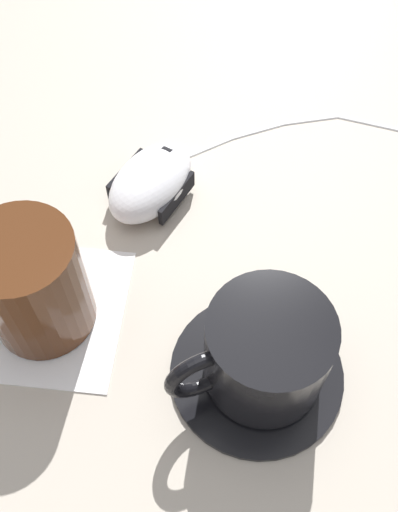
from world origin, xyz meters
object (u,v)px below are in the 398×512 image
(saucer, at_px, (257,371))
(computer_mouse, at_px, (151,182))
(drinking_glass, at_px, (32,284))
(coffee_cup, at_px, (264,352))

(saucer, xyz_separation_m, computer_mouse, (-0.15, 0.12, 0.02))
(saucer, relative_size, drinking_glass, 1.37)
(coffee_cup, bearing_deg, drinking_glass, -172.62)
(saucer, xyz_separation_m, coffee_cup, (0.00, -0.00, 0.04))
(saucer, bearing_deg, drinking_glass, -171.92)
(drinking_glass, bearing_deg, computer_mouse, 82.20)
(saucer, bearing_deg, coffee_cup, -36.82)
(saucer, xyz_separation_m, drinking_glass, (-0.17, -0.02, 0.05))
(computer_mouse, xyz_separation_m, drinking_glass, (-0.02, -0.15, 0.03))
(coffee_cup, distance_m, computer_mouse, 0.20)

